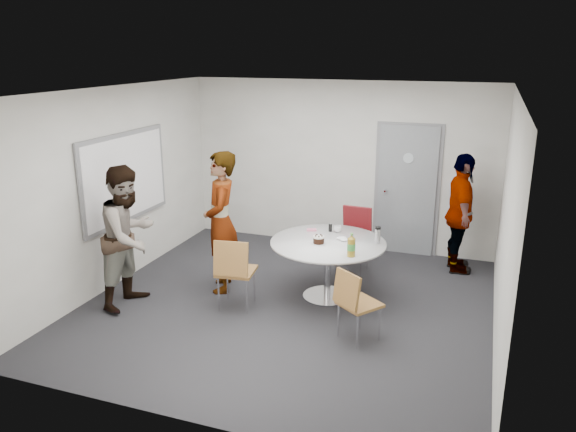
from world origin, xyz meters
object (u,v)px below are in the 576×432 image
at_px(chair_near_right, 354,299).
at_px(door, 407,191).
at_px(chair_near_left, 234,267).
at_px(chair_far, 355,232).
at_px(whiteboard, 126,178).
at_px(table, 329,250).
at_px(person_right, 460,214).
at_px(person_main, 221,222).
at_px(person_left, 129,236).

bearing_deg(chair_near_right, door, 124.54).
distance_m(chair_near_left, chair_far, 2.13).
bearing_deg(chair_near_left, whiteboard, 155.83).
height_order(whiteboard, table, whiteboard).
height_order(chair_near_right, person_right, person_right).
bearing_deg(chair_near_right, person_main, -165.66).
bearing_deg(person_main, whiteboard, -114.10).
distance_m(door, chair_near_right, 3.13).
bearing_deg(person_left, person_main, -43.34).
relative_size(table, person_left, 0.82).
xyz_separation_m(whiteboard, chair_far, (2.98, 1.29, -0.87)).
relative_size(chair_near_right, chair_far, 0.89).
bearing_deg(chair_near_left, chair_far, 50.86).
distance_m(table, person_left, 2.55).
distance_m(table, chair_near_left, 1.26).
bearing_deg(chair_near_right, chair_far, 139.42).
bearing_deg(door, person_right, -32.03).
relative_size(chair_far, person_right, 0.54).
bearing_deg(person_left, whiteboard, 39.39).
distance_m(door, person_main, 3.11).
xyz_separation_m(table, chair_near_left, (-1.01, -0.75, -0.09)).
relative_size(person_main, person_left, 1.05).
height_order(table, chair_near_left, table).
height_order(whiteboard, chair_far, whiteboard).
bearing_deg(person_right, chair_near_right, 147.80).
distance_m(door, chair_near_left, 3.31).
distance_m(chair_near_right, chair_far, 2.15).
height_order(table, person_main, person_main).
xyz_separation_m(whiteboard, person_main, (1.45, 0.01, -0.50)).
xyz_separation_m(table, chair_near_right, (0.57, -1.02, -0.15)).
bearing_deg(whiteboard, chair_near_left, -16.03).
bearing_deg(chair_far, table, 88.41).
xyz_separation_m(door, person_right, (0.85, -0.53, -0.15)).
relative_size(whiteboard, person_right, 1.08).
xyz_separation_m(chair_near_right, person_right, (0.95, 2.56, 0.36)).
xyz_separation_m(whiteboard, chair_near_left, (1.88, -0.54, -0.87)).
distance_m(person_main, person_right, 3.44).
height_order(door, chair_far, door).
distance_m(person_left, person_right, 4.62).
height_order(door, person_right, door).
height_order(chair_near_left, person_left, person_left).
relative_size(chair_near_right, person_right, 0.48).
distance_m(person_main, person_left, 1.20).
height_order(chair_far, person_right, person_right).
bearing_deg(whiteboard, person_main, 0.34).
xyz_separation_m(whiteboard, person_left, (0.56, -0.80, -0.54)).
distance_m(whiteboard, chair_near_left, 2.14).
xyz_separation_m(door, chair_far, (-0.58, -1.00, -0.44)).
bearing_deg(chair_near_right, person_left, -143.77).
bearing_deg(person_left, door, -39.96).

